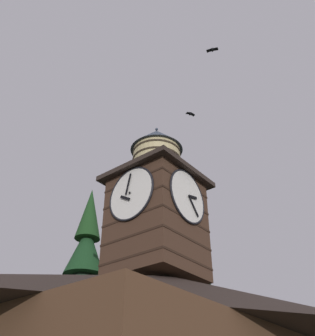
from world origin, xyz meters
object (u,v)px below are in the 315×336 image
at_px(pine_tree_behind, 78,324).
at_px(flying_bird_high, 190,114).
at_px(pine_tree_aside, 190,318).
at_px(clock_tower, 157,206).
at_px(flying_bird_low, 212,50).

height_order(pine_tree_behind, flying_bird_high, flying_bird_high).
relative_size(pine_tree_behind, flying_bird_high, 23.57).
xyz_separation_m(pine_tree_behind, pine_tree_aside, (-7.35, 2.77, 1.17)).
distance_m(clock_tower, pine_tree_behind, 9.16).
bearing_deg(pine_tree_behind, flying_bird_low, 76.26).
bearing_deg(flying_bird_low, pine_tree_behind, -103.74).
relative_size(clock_tower, pine_tree_aside, 0.43).
bearing_deg(pine_tree_aside, clock_tower, 27.18).
height_order(pine_tree_aside, flying_bird_low, pine_tree_aside).
distance_m(flying_bird_high, flying_bird_low, 5.67).
xyz_separation_m(pine_tree_aside, flying_bird_high, (6.39, 5.08, 11.05)).
relative_size(clock_tower, flying_bird_high, 13.26).
bearing_deg(flying_bird_low, clock_tower, -95.57).
bearing_deg(clock_tower, flying_bird_high, 179.77).
height_order(clock_tower, pine_tree_aside, pine_tree_aside).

